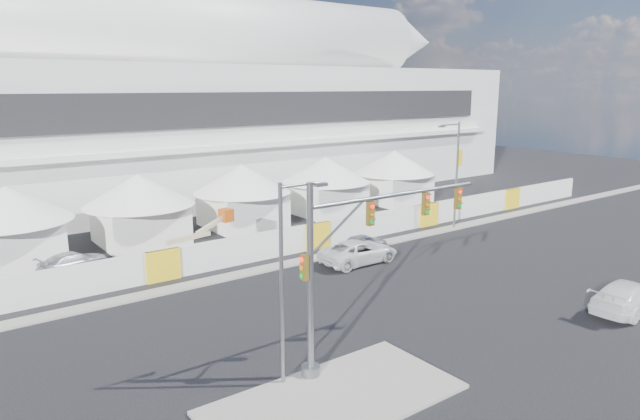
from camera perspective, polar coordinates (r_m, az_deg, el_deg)
ground at (r=28.91m, az=7.28°, el=-12.30°), size 160.00×160.00×0.00m
median_island at (r=23.36m, az=1.44°, el=-18.38°), size 10.00×5.00×0.15m
far_curb at (r=50.96m, az=13.83°, el=-1.58°), size 80.00×1.20×0.12m
stadium at (r=66.15m, az=-12.57°, el=9.84°), size 80.00×24.80×21.98m
tent_row at (r=47.61m, az=-12.54°, el=1.33°), size 53.40×8.40×5.40m
hoarding_fence at (r=42.72m, az=-0.34°, el=-2.59°), size 70.00×0.25×2.00m
scaffold_tower at (r=84.77m, az=13.10°, el=7.97°), size 4.40×4.40×12.00m
sedan_silver at (r=42.26m, az=4.37°, el=-3.27°), size 1.68×3.90×1.31m
pickup_curb at (r=39.46m, az=3.91°, el=-4.18°), size 2.69×5.79×1.60m
pickup_near at (r=35.44m, az=28.53°, el=-7.58°), size 2.60×5.88×1.68m
lot_car_c at (r=41.02m, az=-23.44°, el=-4.76°), size 3.03×4.87×1.32m
traffic_mast at (r=24.21m, az=2.80°, el=-5.41°), size 10.03×0.79×8.17m
streetlight_median at (r=22.60m, az=-3.41°, el=-6.03°), size 2.29×0.23×8.26m
streetlight_curb at (r=49.21m, az=13.38°, el=4.15°), size 2.69×0.61×9.09m
boom_lift at (r=39.90m, az=-13.41°, el=-4.18°), size 6.66×2.10×3.31m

